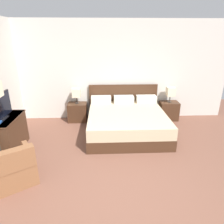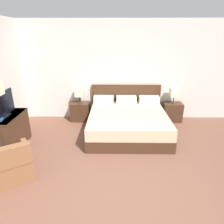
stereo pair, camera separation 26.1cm
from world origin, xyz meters
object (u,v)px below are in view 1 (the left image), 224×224
(nightstand_right, at_px, (169,111))
(tv, at_px, (0,108))
(armchair_by_window, at_px, (13,169))
(nightstand_left, at_px, (78,112))
(dresser, at_px, (7,134))
(table_lamp_left, at_px, (76,93))
(table_lamp_right, at_px, (171,92))
(bed, at_px, (126,121))

(nightstand_right, distance_m, tv, 4.54)
(tv, distance_m, armchair_by_window, 1.43)
(nightstand_left, xyz_separation_m, dresser, (-1.38, -1.59, 0.12))
(tv, height_order, armchair_by_window, tv)
(table_lamp_left, bearing_deg, tv, -129.82)
(nightstand_left, distance_m, dresser, 2.11)
(nightstand_left, bearing_deg, nightstand_right, 0.00)
(nightstand_left, xyz_separation_m, table_lamp_right, (2.79, 0.00, 0.60))
(bed, height_order, nightstand_right, bed)
(nightstand_left, bearing_deg, tv, -129.85)
(table_lamp_left, bearing_deg, armchair_by_window, -106.43)
(bed, bearing_deg, armchair_by_window, -138.61)
(nightstand_right, bearing_deg, dresser, -159.07)
(table_lamp_left, distance_m, tv, 2.15)
(bed, distance_m, table_lamp_right, 1.70)
(nightstand_left, distance_m, tv, 2.28)
(table_lamp_right, bearing_deg, nightstand_right, -90.00)
(bed, xyz_separation_m, table_lamp_right, (1.39, 0.78, 0.58))
(nightstand_left, bearing_deg, table_lamp_left, 90.00)
(nightstand_left, height_order, armchair_by_window, armchair_by_window)
(bed, bearing_deg, tv, -162.56)
(nightstand_right, bearing_deg, tv, -158.41)
(table_lamp_left, xyz_separation_m, tv, (-1.37, -1.65, 0.16))
(nightstand_left, relative_size, dresser, 0.54)
(tv, bearing_deg, bed, 17.44)
(table_lamp_right, bearing_deg, table_lamp_left, 180.00)
(nightstand_left, xyz_separation_m, tv, (-1.37, -1.65, 0.76))
(dresser, relative_size, tv, 1.11)
(bed, bearing_deg, table_lamp_left, 150.79)
(nightstand_right, distance_m, armchair_by_window, 4.49)
(nightstand_left, height_order, table_lamp_left, table_lamp_left)
(table_lamp_left, height_order, dresser, table_lamp_left)
(bed, relative_size, table_lamp_right, 4.59)
(table_lamp_right, distance_m, dresser, 4.48)
(table_lamp_right, relative_size, armchair_by_window, 0.49)
(nightstand_right, bearing_deg, armchair_by_window, -142.92)
(nightstand_right, distance_m, dresser, 4.46)
(dresser, bearing_deg, bed, 16.40)
(bed, relative_size, armchair_by_window, 2.23)
(nightstand_right, height_order, dresser, dresser)
(bed, height_order, tv, tv)
(bed, xyz_separation_m, dresser, (-2.77, -0.82, 0.09))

